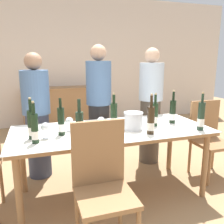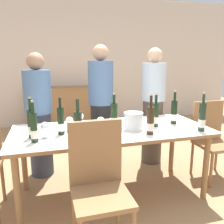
{
  "view_description": "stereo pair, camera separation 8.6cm",
  "coord_description": "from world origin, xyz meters",
  "px_view_note": "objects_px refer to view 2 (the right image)",
  "views": [
    {
      "loc": [
        -0.72,
        -2.25,
        1.45
      ],
      "look_at": [
        0.0,
        0.0,
        0.92
      ],
      "focal_mm": 38.0,
      "sensor_mm": 36.0,
      "label": 1
    },
    {
      "loc": [
        -0.64,
        -2.27,
        1.45
      ],
      "look_at": [
        0.0,
        0.0,
        0.92
      ],
      "focal_mm": 38.0,
      "sensor_mm": 36.0,
      "label": 2
    }
  ],
  "objects_px": {
    "wine_bottle_3": "(78,127)",
    "wine_bottle_7": "(156,115)",
    "wine_bottle_0": "(31,124)",
    "chair_near_front": "(98,179)",
    "person_guest_right": "(153,107)",
    "wine_bottle_1": "(174,113)",
    "person_guest_left": "(101,108)",
    "wine_glass_0": "(80,117)",
    "wine_glass_3": "(69,121)",
    "ice_bucket": "(133,120)",
    "dining_table": "(112,135)",
    "wine_bottle_5": "(34,128)",
    "wine_glass_2": "(45,127)",
    "sideboard_cabinet": "(65,107)",
    "wine_bottle_2": "(202,118)",
    "person_host": "(39,116)",
    "wine_glass_1": "(101,121)",
    "wine_bottle_8": "(114,116)",
    "wine_bottle_4": "(61,122)"
  },
  "relations": [
    {
      "from": "person_guest_right",
      "to": "wine_glass_2",
      "type": "bearing_deg",
      "value": -151.86
    },
    {
      "from": "wine_bottle_2",
      "to": "person_guest_right",
      "type": "height_order",
      "value": "person_guest_right"
    },
    {
      "from": "wine_bottle_1",
      "to": "wine_bottle_0",
      "type": "bearing_deg",
      "value": -176.59
    },
    {
      "from": "wine_bottle_8",
      "to": "wine_glass_3",
      "type": "height_order",
      "value": "wine_bottle_8"
    },
    {
      "from": "wine_bottle_0",
      "to": "chair_near_front",
      "type": "distance_m",
      "value": 0.83
    },
    {
      "from": "dining_table",
      "to": "chair_near_front",
      "type": "xyz_separation_m",
      "value": [
        -0.29,
        -0.66,
        -0.11
      ]
    },
    {
      "from": "wine_bottle_7",
      "to": "chair_near_front",
      "type": "xyz_separation_m",
      "value": [
        -0.77,
        -0.64,
        -0.3
      ]
    },
    {
      "from": "ice_bucket",
      "to": "wine_bottle_4",
      "type": "height_order",
      "value": "wine_bottle_4"
    },
    {
      "from": "wine_bottle_7",
      "to": "wine_glass_2",
      "type": "bearing_deg",
      "value": -176.31
    },
    {
      "from": "person_guest_right",
      "to": "dining_table",
      "type": "bearing_deg",
      "value": -139.25
    },
    {
      "from": "wine_bottle_4",
      "to": "wine_bottle_7",
      "type": "distance_m",
      "value": 1.0
    },
    {
      "from": "person_guest_left",
      "to": "dining_table",
      "type": "bearing_deg",
      "value": -94.47
    },
    {
      "from": "wine_bottle_2",
      "to": "wine_glass_3",
      "type": "distance_m",
      "value": 1.33
    },
    {
      "from": "wine_bottle_3",
      "to": "person_guest_right",
      "type": "bearing_deg",
      "value": 39.8
    },
    {
      "from": "wine_bottle_1",
      "to": "wine_bottle_5",
      "type": "relative_size",
      "value": 1.01
    },
    {
      "from": "ice_bucket",
      "to": "chair_near_front",
      "type": "distance_m",
      "value": 0.82
    },
    {
      "from": "chair_near_front",
      "to": "person_guest_right",
      "type": "bearing_deg",
      "value": 51.18
    },
    {
      "from": "wine_glass_1",
      "to": "wine_glass_2",
      "type": "bearing_deg",
      "value": -176.75
    },
    {
      "from": "wine_bottle_0",
      "to": "wine_bottle_2",
      "type": "height_order",
      "value": "wine_bottle_2"
    },
    {
      "from": "wine_bottle_5",
      "to": "person_host",
      "type": "bearing_deg",
      "value": 88.72
    },
    {
      "from": "wine_glass_2",
      "to": "person_guest_right",
      "type": "distance_m",
      "value": 1.64
    },
    {
      "from": "sideboard_cabinet",
      "to": "dining_table",
      "type": "relative_size",
      "value": 0.76
    },
    {
      "from": "ice_bucket",
      "to": "wine_glass_0",
      "type": "bearing_deg",
      "value": 148.5
    },
    {
      "from": "wine_bottle_7",
      "to": "person_guest_right",
      "type": "bearing_deg",
      "value": 66.54
    },
    {
      "from": "wine_bottle_3",
      "to": "wine_bottle_7",
      "type": "relative_size",
      "value": 1.07
    },
    {
      "from": "wine_bottle_1",
      "to": "chair_near_front",
      "type": "height_order",
      "value": "wine_bottle_1"
    },
    {
      "from": "wine_bottle_0",
      "to": "wine_bottle_8",
      "type": "distance_m",
      "value": 0.83
    },
    {
      "from": "wine_bottle_0",
      "to": "wine_bottle_1",
      "type": "distance_m",
      "value": 1.51
    },
    {
      "from": "wine_bottle_0",
      "to": "wine_glass_3",
      "type": "relative_size",
      "value": 2.64
    },
    {
      "from": "dining_table",
      "to": "chair_near_front",
      "type": "height_order",
      "value": "chair_near_front"
    },
    {
      "from": "person_guest_right",
      "to": "wine_bottle_1",
      "type": "bearing_deg",
      "value": -94.83
    },
    {
      "from": "wine_bottle_3",
      "to": "person_guest_left",
      "type": "height_order",
      "value": "person_guest_left"
    },
    {
      "from": "wine_glass_0",
      "to": "person_guest_right",
      "type": "height_order",
      "value": "person_guest_right"
    },
    {
      "from": "sideboard_cabinet",
      "to": "dining_table",
      "type": "height_order",
      "value": "sideboard_cabinet"
    },
    {
      "from": "wine_bottle_4",
      "to": "wine_glass_1",
      "type": "xyz_separation_m",
      "value": [
        0.38,
        -0.03,
        -0.02
      ]
    },
    {
      "from": "wine_glass_1",
      "to": "wine_glass_3",
      "type": "relative_size",
      "value": 1.08
    },
    {
      "from": "chair_near_front",
      "to": "wine_bottle_7",
      "type": "bearing_deg",
      "value": 39.5
    },
    {
      "from": "wine_bottle_1",
      "to": "wine_glass_1",
      "type": "relative_size",
      "value": 2.4
    },
    {
      "from": "wine_bottle_0",
      "to": "wine_bottle_3",
      "type": "xyz_separation_m",
      "value": [
        0.39,
        -0.23,
        0.0
      ]
    },
    {
      "from": "ice_bucket",
      "to": "wine_bottle_2",
      "type": "distance_m",
      "value": 0.69
    },
    {
      "from": "person_guest_left",
      "to": "person_host",
      "type": "bearing_deg",
      "value": -176.14
    },
    {
      "from": "dining_table",
      "to": "ice_bucket",
      "type": "xyz_separation_m",
      "value": [
        0.21,
        -0.08,
        0.16
      ]
    },
    {
      "from": "wine_bottle_1",
      "to": "wine_bottle_5",
      "type": "height_order",
      "value": "wine_bottle_1"
    },
    {
      "from": "person_guest_right",
      "to": "wine_glass_0",
      "type": "bearing_deg",
      "value": -157.58
    },
    {
      "from": "wine_bottle_8",
      "to": "person_host",
      "type": "xyz_separation_m",
      "value": [
        -0.77,
        0.65,
        -0.11
      ]
    },
    {
      "from": "wine_bottle_1",
      "to": "wine_bottle_3",
      "type": "xyz_separation_m",
      "value": [
        -1.11,
        -0.32,
        0.01
      ]
    },
    {
      "from": "wine_bottle_2",
      "to": "wine_bottle_5",
      "type": "relative_size",
      "value": 1.06
    },
    {
      "from": "wine_bottle_5",
      "to": "person_guest_left",
      "type": "bearing_deg",
      "value": 49.36
    },
    {
      "from": "wine_glass_0",
      "to": "wine_glass_3",
      "type": "bearing_deg",
      "value": -128.78
    },
    {
      "from": "wine_bottle_8",
      "to": "wine_glass_3",
      "type": "relative_size",
      "value": 2.54
    }
  ]
}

